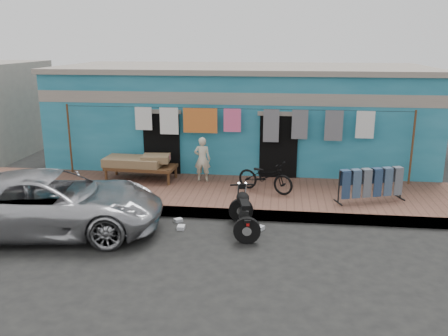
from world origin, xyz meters
TOP-DOWN VIEW (x-y plane):
  - ground at (0.00, 0.00)m, footprint 80.00×80.00m
  - sidewalk at (0.00, 3.00)m, footprint 28.00×3.00m
  - curb at (0.00, 1.55)m, footprint 28.00×0.10m
  - building at (-0.00, 6.99)m, footprint 12.20×5.20m
  - clothesline at (0.32, 4.25)m, footprint 10.06×0.06m
  - car at (-3.67, 0.26)m, footprint 5.35×3.07m
  - seated_person at (-0.85, 3.82)m, footprint 0.47×0.31m
  - bicycle at (0.99, 3.04)m, footprint 1.68×1.18m
  - motorcycle at (0.60, 0.78)m, footprint 1.13×1.75m
  - charpoy at (-2.64, 3.72)m, footprint 2.20×1.21m
  - jeans_rack at (3.65, 2.61)m, footprint 2.04×1.50m
  - litter_a at (-1.00, 1.20)m, footprint 0.23×0.23m
  - litter_b at (0.97, 0.94)m, footprint 0.21×0.22m
  - litter_c at (-0.84, 0.77)m, footprint 0.17×0.21m

SIDE VIEW (x-z plane):
  - ground at x=0.00m, z-range 0.00..0.00m
  - litter_a at x=-1.00m, z-range 0.00..0.08m
  - litter_c at x=-0.84m, z-range 0.00..0.08m
  - litter_b at x=0.97m, z-range 0.00..0.09m
  - sidewalk at x=0.00m, z-range 0.00..0.25m
  - curb at x=0.00m, z-range 0.00..0.25m
  - motorcycle at x=0.60m, z-range 0.00..1.00m
  - charpoy at x=-2.64m, z-range 0.25..0.96m
  - jeans_rack at x=3.65m, z-range 0.25..1.12m
  - car at x=-3.67m, z-range 0.00..1.42m
  - bicycle at x=0.99m, z-range 0.25..1.28m
  - seated_person at x=-0.85m, z-range 0.25..1.54m
  - building at x=0.00m, z-range 0.01..3.37m
  - clothesline at x=0.32m, z-range 0.76..2.86m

